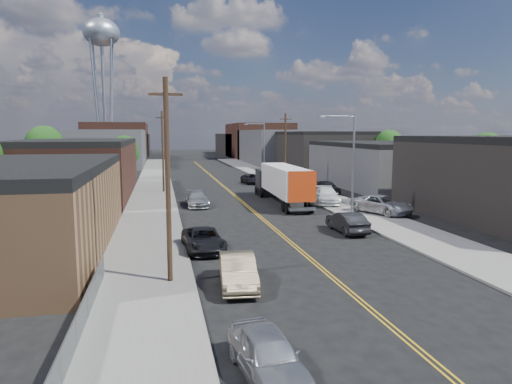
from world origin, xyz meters
name	(u,v)px	position (x,y,z in m)	size (l,w,h in m)	color
ground	(215,179)	(0.00, 60.00, 0.00)	(260.00, 260.00, 0.00)	black
centerline	(229,191)	(0.00, 45.00, 0.01)	(0.32, 120.00, 0.01)	gold
sidewalk_left	(153,192)	(-9.50, 45.00, 0.07)	(5.00, 140.00, 0.15)	slate
sidewalk_right	(300,189)	(9.50, 45.00, 0.07)	(5.00, 140.00, 0.15)	slate
warehouse_tan	(4,208)	(-18.00, 18.00, 2.80)	(12.00, 22.00, 5.60)	brown
warehouse_brown	(78,168)	(-18.00, 44.00, 3.30)	(12.00, 26.00, 6.60)	#46261C
industrial_right_b	(385,164)	(22.00, 46.00, 3.05)	(14.00, 24.00, 6.10)	#3D3D3F
industrial_right_c	(321,151)	(22.00, 72.00, 3.80)	(14.00, 22.00, 7.60)	black
skyline_left_a	(108,148)	(-20.00, 95.00, 4.00)	(16.00, 30.00, 8.00)	#3D3D3F
skyline_right_a	(280,147)	(20.00, 95.00, 4.00)	(16.00, 30.00, 8.00)	#3D3D3F
skyline_left_b	(118,141)	(-20.00, 120.00, 5.00)	(16.00, 26.00, 10.00)	#46261C
skyline_right_b	(258,141)	(20.00, 120.00, 5.00)	(16.00, 26.00, 10.00)	#46261C
skyline_left_c	(123,145)	(-20.00, 140.00, 3.50)	(16.00, 40.00, 7.00)	black
skyline_right_c	(246,144)	(20.00, 140.00, 3.50)	(16.00, 40.00, 7.00)	black
water_tower	(101,38)	(-22.00, 110.00, 30.65)	(9.00, 9.00, 36.90)	gray
streetlight_near	(349,157)	(7.60, 25.00, 5.33)	(3.39, 0.25, 9.00)	gray
streetlight_far	(262,146)	(7.60, 60.00, 5.33)	(3.39, 0.25, 9.00)	gray
utility_pole_left_near	(168,180)	(-8.20, 10.00, 5.14)	(1.60, 0.26, 10.00)	black
utility_pole_left_far	(163,151)	(-8.20, 45.00, 5.14)	(1.60, 0.26, 10.00)	black
utility_pole_right	(285,149)	(8.20, 48.00, 5.14)	(1.60, 0.26, 10.00)	black
chainlink_fence	(76,332)	(-11.50, 3.50, 0.66)	(0.05, 16.00, 1.22)	slate
tree_left_mid	(45,147)	(-23.94, 55.00, 5.48)	(5.10, 5.04, 8.37)	black
tree_left_far	(125,151)	(-13.94, 62.00, 4.57)	(4.35, 4.20, 6.97)	black
tree_right_near	(487,154)	(30.06, 36.00, 4.87)	(4.60, 4.48, 7.44)	black
tree_right_far	(389,146)	(30.06, 60.00, 5.18)	(4.85, 4.76, 7.91)	black
semi_truck	(281,181)	(3.89, 34.18, 2.27)	(2.94, 15.31, 3.99)	silver
car_left_a	(268,354)	(-5.49, 0.52, 0.73)	(1.72, 4.27, 1.45)	#A0A1A4
car_left_b	(238,271)	(-5.00, 8.86, 0.78)	(1.65, 4.72, 1.56)	#78694E
car_left_c	(203,240)	(-6.01, 16.00, 0.71)	(2.34, 5.09, 1.41)	black
car_left_d	(197,199)	(-5.00, 33.57, 0.76)	(2.12, 5.21, 1.51)	#939598
car_right_oncoming	(347,222)	(5.00, 19.11, 0.78)	(1.64, 4.71, 1.55)	black
car_right_lot_a	(382,204)	(11.00, 25.25, 0.96)	(2.70, 5.86, 1.63)	silver
car_right_lot_b	(327,196)	(8.20, 31.88, 0.95)	(2.23, 5.48, 1.59)	white
car_right_lot_c	(327,187)	(11.00, 39.21, 0.92)	(1.82, 4.53, 1.54)	black
car_ahead_truck	(252,179)	(4.50, 52.66, 0.70)	(2.33, 5.05, 1.40)	black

